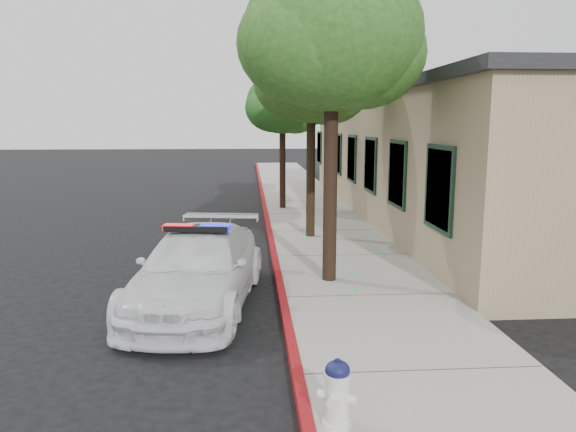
{
  "coord_description": "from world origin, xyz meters",
  "views": [
    {
      "loc": [
        -0.51,
        -9.18,
        3.2
      ],
      "look_at": [
        0.29,
        1.89,
        1.29
      ],
      "focal_mm": 33.65,
      "sensor_mm": 36.0,
      "label": 1
    }
  ],
  "objects_px": {
    "street_tree_mid": "(312,82)",
    "fire_hydrant": "(337,393)",
    "police_car": "(198,269)",
    "street_tree_near": "(333,42)",
    "street_tree_far": "(283,106)",
    "clapboard_building": "(458,155)"
  },
  "relations": [
    {
      "from": "street_tree_mid",
      "to": "fire_hydrant",
      "type": "bearing_deg",
      "value": -94.95
    },
    {
      "from": "police_car",
      "to": "street_tree_far",
      "type": "height_order",
      "value": "street_tree_far"
    },
    {
      "from": "police_car",
      "to": "street_tree_near",
      "type": "height_order",
      "value": "street_tree_near"
    },
    {
      "from": "fire_hydrant",
      "to": "street_tree_mid",
      "type": "distance_m",
      "value": 10.19
    },
    {
      "from": "street_tree_near",
      "to": "police_car",
      "type": "bearing_deg",
      "value": -159.37
    },
    {
      "from": "police_car",
      "to": "street_tree_near",
      "type": "bearing_deg",
      "value": 28.78
    },
    {
      "from": "street_tree_near",
      "to": "street_tree_far",
      "type": "bearing_deg",
      "value": 92.03
    },
    {
      "from": "police_car",
      "to": "fire_hydrant",
      "type": "distance_m",
      "value": 4.62
    },
    {
      "from": "fire_hydrant",
      "to": "street_tree_mid",
      "type": "relative_size",
      "value": 0.13
    },
    {
      "from": "street_tree_mid",
      "to": "police_car",
      "type": "bearing_deg",
      "value": -116.63
    },
    {
      "from": "street_tree_mid",
      "to": "street_tree_far",
      "type": "distance_m",
      "value": 5.05
    },
    {
      "from": "street_tree_far",
      "to": "police_car",
      "type": "bearing_deg",
      "value": -101.94
    },
    {
      "from": "fire_hydrant",
      "to": "street_tree_far",
      "type": "height_order",
      "value": "street_tree_far"
    },
    {
      "from": "clapboard_building",
      "to": "street_tree_mid",
      "type": "relative_size",
      "value": 3.82
    },
    {
      "from": "clapboard_building",
      "to": "street_tree_far",
      "type": "distance_m",
      "value": 6.32
    },
    {
      "from": "street_tree_near",
      "to": "street_tree_mid",
      "type": "relative_size",
      "value": 1.11
    },
    {
      "from": "police_car",
      "to": "street_tree_far",
      "type": "relative_size",
      "value": 1.0
    },
    {
      "from": "police_car",
      "to": "street_tree_mid",
      "type": "xyz_separation_m",
      "value": [
        2.59,
        5.17,
        3.6
      ]
    },
    {
      "from": "police_car",
      "to": "street_tree_mid",
      "type": "bearing_deg",
      "value": 71.52
    },
    {
      "from": "fire_hydrant",
      "to": "street_tree_near",
      "type": "relative_size",
      "value": 0.12
    },
    {
      "from": "clapboard_building",
      "to": "fire_hydrant",
      "type": "height_order",
      "value": "clapboard_building"
    },
    {
      "from": "police_car",
      "to": "fire_hydrant",
      "type": "bearing_deg",
      "value": -59.26
    }
  ]
}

